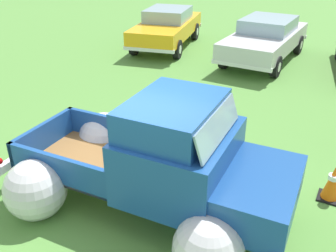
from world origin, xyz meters
The scene contains 5 objects.
ground_plane centered at (0.00, 0.00, 0.00)m, with size 80.00×80.00×0.00m, color #548C3D.
vintage_pickup_truck centered at (0.39, 0.02, 0.76)m, with size 4.71×2.95×1.96m.
show_car_0 centered at (-4.26, 8.61, 0.78)m, with size 2.70×4.71×1.43m.
show_car_1 centered at (-0.43, 8.62, 0.79)m, with size 2.00×4.68×1.43m.
lane_cone_0 centered at (2.67, 1.57, 0.31)m, with size 0.36×0.36×0.63m.
Camera 1 is at (2.69, -4.08, 3.91)m, focal length 39.84 mm.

